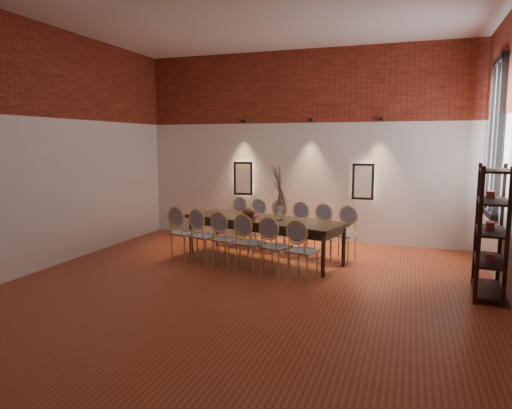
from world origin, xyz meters
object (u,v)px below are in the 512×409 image
(chair_near_f, at_px, (303,251))
(chair_far_d, at_px, (296,229))
(chair_near_b, at_px, (205,236))
(chair_near_d, at_px, (250,243))
(book, at_px, (250,216))
(shelving_rack, at_px, (491,231))
(dining_table, at_px, (263,239))
(chair_near_e, at_px, (276,247))
(chair_near_c, at_px, (227,239))
(chair_far_e, at_px, (319,231))
(chair_far_b, at_px, (254,223))
(vase, at_px, (279,212))
(chair_far_a, at_px, (234,221))
(chair_near_a, at_px, (184,233))
(chair_far_c, at_px, (274,226))

(chair_near_f, distance_m, chair_far_d, 1.79)
(chair_near_b, xyz_separation_m, chair_near_d, (0.94, -0.26, 0.00))
(book, height_order, shelving_rack, shelving_rack)
(dining_table, xyz_separation_m, chair_near_e, (0.50, -0.92, 0.09))
(chair_near_c, height_order, chair_far_d, same)
(chair_near_b, bearing_deg, chair_near_c, -0.00)
(chair_far_e, bearing_deg, chair_far_b, 0.00)
(chair_near_e, height_order, chair_far_d, same)
(chair_near_c, xyz_separation_m, chair_far_e, (1.34, 1.18, 0.00))
(dining_table, bearing_deg, vase, 0.00)
(chair_far_d, xyz_separation_m, vase, (-0.11, -0.75, 0.43))
(chair_near_c, xyz_separation_m, shelving_rack, (3.96, -0.18, 0.43))
(chair_near_f, bearing_deg, shelving_rack, 20.43)
(chair_far_b, bearing_deg, chair_near_e, 134.27)
(chair_near_e, relative_size, chair_far_b, 1.00)
(chair_far_a, distance_m, chair_far_b, 0.49)
(chair_near_d, distance_m, vase, 0.87)
(chair_far_a, bearing_deg, vase, 154.24)
(chair_near_f, relative_size, chair_far_e, 1.00)
(chair_near_a, bearing_deg, dining_table, 31.61)
(dining_table, xyz_separation_m, vase, (0.32, -0.09, 0.53))
(chair_far_d, xyz_separation_m, book, (-0.72, -0.56, 0.30))
(dining_table, bearing_deg, chair_near_b, -134.27)
(chair_near_c, bearing_deg, chair_near_d, -0.00)
(chair_far_b, distance_m, chair_far_d, 0.97)
(chair_far_a, xyz_separation_m, book, (0.69, -0.95, 0.30))
(chair_near_f, bearing_deg, chair_far_a, 148.39)
(chair_near_c, distance_m, chair_far_e, 1.79)
(chair_near_b, relative_size, chair_near_c, 1.00)
(chair_near_e, xyz_separation_m, chair_far_e, (0.41, 1.44, 0.00))
(dining_table, distance_m, chair_near_b, 1.05)
(chair_near_e, relative_size, book, 3.62)
(chair_far_b, height_order, shelving_rack, shelving_rack)
(chair_near_e, bearing_deg, dining_table, 134.27)
(chair_far_e, bearing_deg, vase, 62.19)
(chair_near_d, bearing_deg, chair_near_e, 0.00)
(chair_near_f, bearing_deg, chair_near_b, 180.00)
(chair_far_c, bearing_deg, chair_near_e, 123.02)
(dining_table, height_order, chair_far_c, chair_far_c)
(chair_near_c, relative_size, chair_far_a, 1.00)
(book, bearing_deg, chair_far_b, 104.98)
(dining_table, distance_m, chair_near_d, 0.79)
(chair_far_e, bearing_deg, book, 35.36)
(chair_far_b, bearing_deg, chair_far_a, 0.00)
(chair_near_c, distance_m, chair_far_d, 1.58)
(chair_near_e, height_order, vase, vase)
(chair_far_b, relative_size, chair_far_e, 1.00)
(chair_near_d, relative_size, chair_far_b, 1.00)
(chair_near_b, bearing_deg, shelving_rack, 11.62)
(chair_far_b, bearing_deg, chair_near_c, 108.00)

